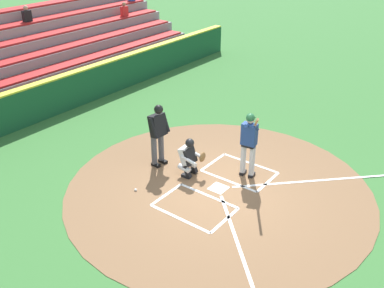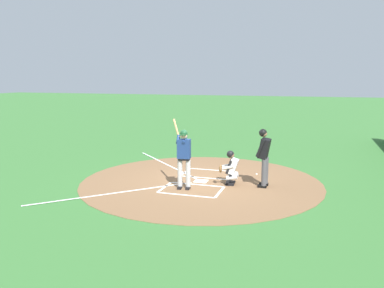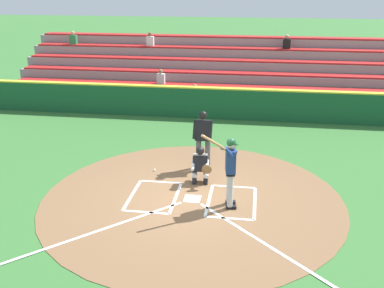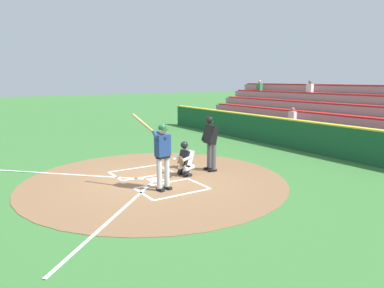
{
  "view_description": "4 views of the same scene",
  "coord_description": "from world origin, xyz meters",
  "px_view_note": "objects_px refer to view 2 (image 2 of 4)",
  "views": [
    {
      "loc": [
        8.24,
        5.37,
        6.44
      ],
      "look_at": [
        -0.13,
        -0.97,
        0.96
      ],
      "focal_mm": 41.49,
      "sensor_mm": 36.0,
      "label": 1
    },
    {
      "loc": [
        -12.22,
        -3.54,
        3.48
      ],
      "look_at": [
        0.09,
        0.34,
        1.25
      ],
      "focal_mm": 36.59,
      "sensor_mm": 36.0,
      "label": 2
    },
    {
      "loc": [
        -1.57,
        10.6,
        5.52
      ],
      "look_at": [
        0.14,
        -0.9,
        1.23
      ],
      "focal_mm": 42.05,
      "sensor_mm": 36.0,
      "label": 3
    },
    {
      "loc": [
        -9.33,
        4.7,
        3.06
      ],
      "look_at": [
        -0.52,
        -1.01,
        1.11
      ],
      "focal_mm": 32.73,
      "sensor_mm": 36.0,
      "label": 4
    }
  ],
  "objects_px": {
    "catcher": "(231,167)",
    "plate_umpire": "(264,154)",
    "batter": "(184,154)",
    "baseball": "(256,174)"
  },
  "relations": [
    {
      "from": "catcher",
      "to": "plate_umpire",
      "type": "height_order",
      "value": "plate_umpire"
    },
    {
      "from": "batter",
      "to": "catcher",
      "type": "relative_size",
      "value": 1.88
    },
    {
      "from": "batter",
      "to": "baseball",
      "type": "height_order",
      "value": "batter"
    },
    {
      "from": "batter",
      "to": "catcher",
      "type": "bearing_deg",
      "value": -55.04
    },
    {
      "from": "batter",
      "to": "baseball",
      "type": "relative_size",
      "value": 28.76
    },
    {
      "from": "catcher",
      "to": "plate_umpire",
      "type": "distance_m",
      "value": 1.16
    },
    {
      "from": "catcher",
      "to": "baseball",
      "type": "xyz_separation_m",
      "value": [
        1.5,
        -0.63,
        -0.55
      ]
    },
    {
      "from": "plate_umpire",
      "to": "catcher",
      "type": "bearing_deg",
      "value": 93.64
    },
    {
      "from": "batter",
      "to": "plate_umpire",
      "type": "height_order",
      "value": "batter"
    },
    {
      "from": "batter",
      "to": "catcher",
      "type": "xyz_separation_m",
      "value": [
        0.91,
        -1.3,
        -0.51
      ]
    }
  ]
}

